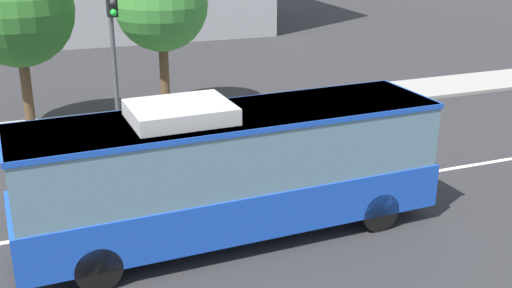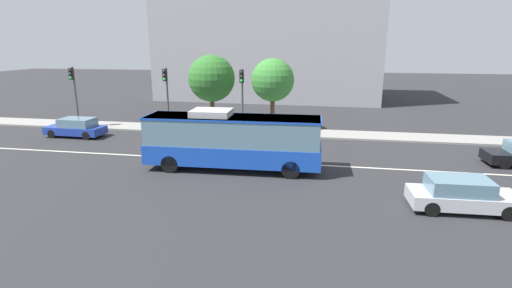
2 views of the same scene
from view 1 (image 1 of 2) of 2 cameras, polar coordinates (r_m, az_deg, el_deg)
The scene contains 7 objects.
ground_plane at distance 16.92m, azimuth -3.82°, elevation -5.80°, with size 160.00×160.00×0.00m, color #28282B.
sidewalk_kerb at distance 24.22m, azimuth -9.64°, elevation 2.21°, with size 80.00×2.81×0.14m, color gray.
lane_centre_line at distance 16.91m, azimuth -3.83°, elevation -5.78°, with size 76.00×0.16×0.01m, color silver.
transit_bus at distance 14.78m, azimuth -2.24°, elevation -2.03°, with size 10.07×2.79×3.46m.
traffic_light_near_corner at distance 21.97m, azimuth -12.75°, elevation 9.59°, with size 0.34×0.62×5.20m.
street_tree_kerbside_left at distance 23.23m, azimuth -20.75°, elevation 11.15°, with size 3.84×3.84×6.22m.
street_tree_kerbside_centre at distance 24.16m, azimuth -8.55°, elevation 12.28°, with size 3.47×3.47×5.96m.
Camera 1 is at (-4.46, -14.57, 7.34)m, focal length 44.40 mm.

